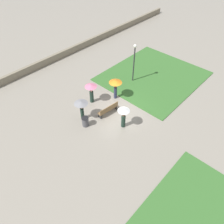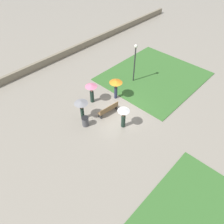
% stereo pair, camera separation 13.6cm
% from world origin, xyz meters
% --- Properties ---
extents(ground_plane, '(90.00, 90.00, 0.00)m').
position_xyz_m(ground_plane, '(0.00, 0.00, 0.00)').
color(ground_plane, gray).
extents(lawn_patch_near, '(9.72, 8.67, 0.06)m').
position_xyz_m(lawn_patch_near, '(-6.45, -0.83, 0.03)').
color(lawn_patch_near, '#386B2D').
rests_on(lawn_patch_near, ground_plane).
extents(parapet_wall, '(45.00, 0.35, 0.77)m').
position_xyz_m(parapet_wall, '(0.00, -10.88, 0.39)').
color(parapet_wall, gray).
rests_on(parapet_wall, ground_plane).
extents(park_bench, '(1.96, 0.62, 0.90)m').
position_xyz_m(park_bench, '(0.75, -0.39, 0.48)').
color(park_bench, brown).
rests_on(park_bench, ground_plane).
extents(lamp_post, '(0.32, 0.32, 3.93)m').
position_xyz_m(lamp_post, '(-4.38, -1.90, 2.57)').
color(lamp_post, '#2D2D30').
rests_on(lamp_post, ground_plane).
extents(trash_bin, '(0.57, 0.57, 0.83)m').
position_xyz_m(trash_bin, '(2.99, -0.79, 0.42)').
color(trash_bin, '#4C4C51').
rests_on(trash_bin, ground_plane).
extents(crowd_person_grey, '(1.12, 1.12, 1.83)m').
position_xyz_m(crowd_person_grey, '(2.61, -1.56, 1.40)').
color(crowd_person_grey, '#1E3328').
rests_on(crowd_person_grey, ground_plane).
extents(crowd_person_orange, '(1.15, 1.15, 1.94)m').
position_xyz_m(crowd_person_orange, '(-1.22, -1.38, 1.53)').
color(crowd_person_orange, '#282D47').
rests_on(crowd_person_orange, ground_plane).
extents(crowd_person_pink, '(1.06, 1.06, 1.87)m').
position_xyz_m(crowd_person_pink, '(0.62, -2.56, 1.32)').
color(crowd_person_pink, '#1E3328').
rests_on(crowd_person_pink, ground_plane).
extents(crowd_person_white, '(0.94, 0.94, 1.91)m').
position_xyz_m(crowd_person_white, '(1.01, 1.48, 1.33)').
color(crowd_person_white, '#1E3328').
rests_on(crowd_person_white, ground_plane).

